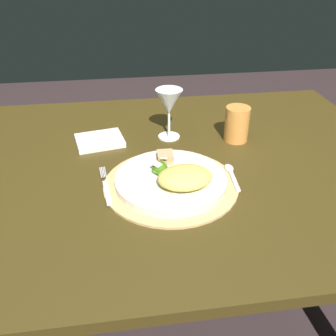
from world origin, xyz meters
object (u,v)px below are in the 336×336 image
Objects in this scene: dinner_plate at (171,180)px; wine_glass at (169,103)px; dining_table at (187,195)px; napkin at (100,140)px; spoon at (231,173)px; amber_tumbler at (237,124)px; fork at (106,187)px.

dinner_plate is 1.80× the size of wine_glass.
dinner_plate reaches higher than dining_table.
wine_glass is (0.21, 0.01, 0.10)m from napkin.
wine_glass is at bearing 82.71° from dinner_plate.
spoon reaches higher than dining_table.
dinner_plate is 0.28m from wine_glass.
fork is at bearing -151.40° from amber_tumbler.
wine_glass is (-0.03, 0.15, 0.23)m from dining_table.
spoon is (0.32, 0.02, 0.00)m from fork.
dining_table is 0.28m from fork.
dinner_plate is at bearing -119.76° from dining_table.
fork is at bearing 179.05° from dinner_plate.
spoon is 0.21m from amber_tumbler.
spoon is at bearing -62.08° from wine_glass.
amber_tumbler is at bearing 31.21° from dining_table.
fork is (-0.23, -0.11, 0.13)m from dining_table.
fork is (-0.16, 0.00, -0.01)m from dinner_plate.
dinner_plate is (-0.07, -0.12, 0.14)m from dining_table.
napkin reaches higher than dining_table.
spoon is 0.93× the size of napkin.
amber_tumbler is (0.23, 0.22, 0.04)m from dinner_plate.
wine_glass reaches higher than amber_tumbler.
fork is 1.22× the size of napkin.
dinner_plate is 0.32m from amber_tumbler.
dining_table is 0.28m from wine_glass.
dinner_plate is at bearing -0.95° from fork.
napkin is at bearing -177.58° from wine_glass.
spoon is at bearing -110.16° from amber_tumbler.
fork is 1.08× the size of wine_glass.
wine_glass is at bearing 2.42° from napkin.
spoon is at bearing -44.67° from dining_table.
dinner_plate is at bearing -137.03° from amber_tumbler.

